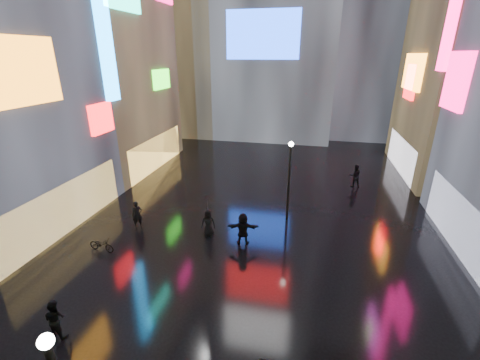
% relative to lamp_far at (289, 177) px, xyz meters
% --- Properties ---
extents(ground, '(140.00, 140.00, 0.00)m').
position_rel_lamp_far_xyz_m(ground, '(-1.74, 1.75, -2.94)').
color(ground, black).
rests_on(ground, ground).
extents(building_left_far, '(10.28, 12.00, 22.00)m').
position_rel_lamp_far_xyz_m(building_left_far, '(-17.72, 7.75, 8.04)').
color(building_left_far, black).
rests_on(building_left_far, ground).
extents(tower_flank_left, '(10.00, 10.00, 26.00)m').
position_rel_lamp_far_xyz_m(tower_flank_left, '(-15.74, 23.75, 10.06)').
color(tower_flank_left, black).
rests_on(tower_flank_left, ground).
extents(lamp_far, '(0.30, 0.30, 5.20)m').
position_rel_lamp_far_xyz_m(lamp_far, '(0.00, 0.00, 0.00)').
color(lamp_far, black).
rests_on(lamp_far, ground).
extents(pedestrian_1, '(0.84, 0.68, 1.62)m').
position_rel_lamp_far_xyz_m(pedestrian_1, '(-7.75, -11.19, -2.13)').
color(pedestrian_1, black).
rests_on(pedestrian_1, ground).
extents(pedestrian_4, '(0.88, 0.64, 1.66)m').
position_rel_lamp_far_xyz_m(pedestrian_4, '(-4.37, -2.98, -2.11)').
color(pedestrian_4, black).
rests_on(pedestrian_4, ground).
extents(pedestrian_5, '(1.82, 0.83, 1.89)m').
position_rel_lamp_far_xyz_m(pedestrian_5, '(-2.20, -3.44, -2.00)').
color(pedestrian_5, black).
rests_on(pedestrian_5, ground).
extents(pedestrian_6, '(0.75, 0.73, 1.73)m').
position_rel_lamp_far_xyz_m(pedestrian_6, '(-8.90, -3.04, -2.08)').
color(pedestrian_6, black).
rests_on(pedestrian_6, ground).
extents(pedestrian_7, '(0.99, 0.82, 1.85)m').
position_rel_lamp_far_xyz_m(pedestrian_7, '(4.87, 6.79, -2.02)').
color(pedestrian_7, black).
rests_on(pedestrian_7, ground).
extents(umbrella_2, '(1.13, 1.15, 0.93)m').
position_rel_lamp_far_xyz_m(umbrella_2, '(-4.37, -2.98, -0.82)').
color(umbrella_2, black).
rests_on(umbrella_2, pedestrian_4).
extents(bicycle, '(1.59, 0.71, 0.81)m').
position_rel_lamp_far_xyz_m(bicycle, '(-9.55, -5.81, -2.54)').
color(bicycle, black).
rests_on(bicycle, ground).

